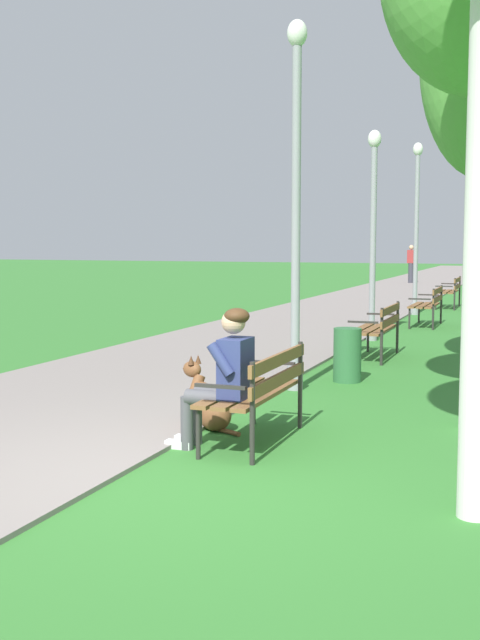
% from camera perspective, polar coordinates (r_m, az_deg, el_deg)
% --- Properties ---
extents(ground_plane, '(120.00, 120.00, 0.00)m').
position_cam_1_polar(ground_plane, '(6.27, -5.59, -11.24)').
color(ground_plane, '#33752D').
extents(paved_path, '(3.79, 60.00, 0.04)m').
position_cam_1_polar(paved_path, '(29.83, 11.21, 2.11)').
color(paved_path, gray).
rests_on(paved_path, ground).
extents(park_bench_near, '(0.55, 1.50, 0.85)m').
position_cam_1_polar(park_bench_near, '(7.19, 1.38, -4.82)').
color(park_bench_near, brown).
rests_on(park_bench_near, ground).
extents(park_bench_mid, '(0.55, 1.50, 0.85)m').
position_cam_1_polar(park_bench_mid, '(12.53, 9.87, -0.40)').
color(park_bench_mid, brown).
rests_on(park_bench_mid, ground).
extents(park_bench_far, '(0.55, 1.50, 0.85)m').
position_cam_1_polar(park_bench_far, '(17.47, 13.35, 1.23)').
color(park_bench_far, brown).
rests_on(park_bench_far, ground).
extents(park_bench_furthest, '(0.55, 1.50, 0.85)m').
position_cam_1_polar(park_bench_furthest, '(22.34, 14.81, 2.13)').
color(park_bench_furthest, brown).
rests_on(park_bench_furthest, ground).
extents(person_seated_on_near_bench, '(0.74, 0.49, 1.25)m').
position_cam_1_polar(person_seated_on_near_bench, '(6.92, -1.15, -3.81)').
color(person_seated_on_near_bench, '#4C4C51').
rests_on(person_seated_on_near_bench, ground).
extents(dog_brown, '(0.77, 0.48, 0.71)m').
position_cam_1_polar(dog_brown, '(7.77, -2.31, -5.93)').
color(dog_brown, brown).
rests_on(dog_brown, ground).
extents(lamp_post_near, '(0.24, 0.24, 4.41)m').
position_cam_1_polar(lamp_post_near, '(9.69, 4.03, 8.39)').
color(lamp_post_near, gray).
rests_on(lamp_post_near, ground).
extents(lamp_post_mid, '(0.24, 0.24, 3.80)m').
position_cam_1_polar(lamp_post_mid, '(14.72, 9.50, 6.18)').
color(lamp_post_mid, gray).
rests_on(lamp_post_mid, ground).
extents(lamp_post_far, '(0.24, 0.24, 4.20)m').
position_cam_1_polar(lamp_post_far, '(20.13, 12.50, 6.55)').
color(lamp_post_far, gray).
rests_on(lamp_post_far, ground).
extents(litter_bin, '(0.36, 0.36, 0.70)m').
position_cam_1_polar(litter_bin, '(10.41, 7.68, -2.50)').
color(litter_bin, '#2D6638').
rests_on(litter_bin, ground).
extents(pedestrian_distant, '(0.32, 0.22, 1.65)m').
position_cam_1_polar(pedestrian_distant, '(34.69, 12.13, 3.94)').
color(pedestrian_distant, '#383842').
rests_on(pedestrian_distant, ground).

